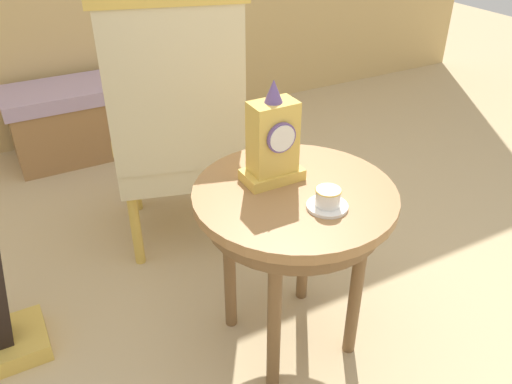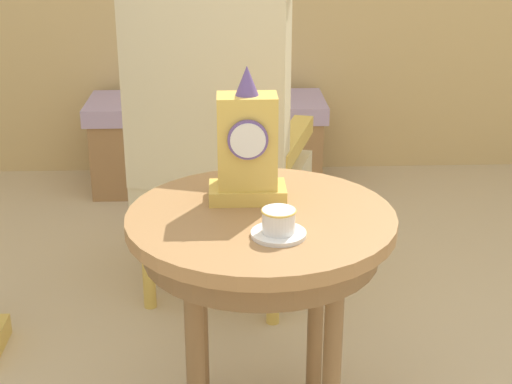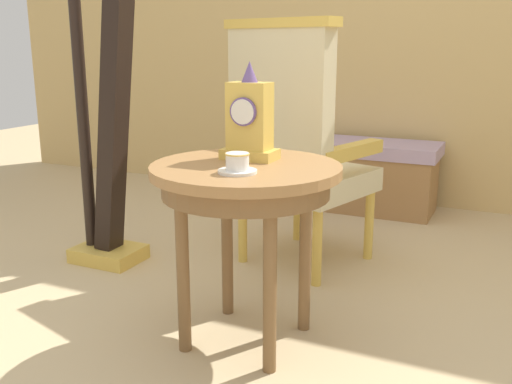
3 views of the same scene
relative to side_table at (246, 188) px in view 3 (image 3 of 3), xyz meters
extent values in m
plane|color=tan|center=(-0.07, -0.09, -0.56)|extent=(10.00, 10.00, 0.00)
cylinder|color=#9E7042|center=(0.00, 0.00, 0.06)|extent=(0.65, 0.65, 0.03)
cylinder|color=brown|center=(0.00, 0.00, 0.01)|extent=(0.57, 0.57, 0.07)
cylinder|color=brown|center=(0.16, 0.16, -0.26)|extent=(0.04, 0.04, 0.61)
cylinder|color=brown|center=(-0.16, 0.16, -0.26)|extent=(0.04, 0.04, 0.61)
cylinder|color=brown|center=(-0.16, -0.16, -0.26)|extent=(0.04, 0.04, 0.61)
cylinder|color=brown|center=(0.16, -0.16, -0.26)|extent=(0.04, 0.04, 0.61)
cylinder|color=white|center=(0.03, -0.13, 0.09)|extent=(0.12, 0.12, 0.01)
cylinder|color=white|center=(0.03, -0.13, 0.12)|extent=(0.07, 0.07, 0.05)
torus|color=gold|center=(0.03, -0.13, 0.14)|extent=(0.08, 0.08, 0.00)
cube|color=gold|center=(-0.03, 0.09, 0.10)|extent=(0.19, 0.11, 0.04)
cube|color=gold|center=(-0.03, 0.09, 0.23)|extent=(0.14, 0.09, 0.23)
cylinder|color=#664C8C|center=(-0.03, 0.04, 0.25)|extent=(0.10, 0.01, 0.10)
cylinder|color=white|center=(-0.03, 0.04, 0.25)|extent=(0.08, 0.00, 0.08)
cone|color=#664C8C|center=(-0.03, 0.09, 0.38)|extent=(0.06, 0.06, 0.07)
cube|color=beige|center=(-0.08, 0.84, -0.16)|extent=(0.64, 0.64, 0.11)
cube|color=beige|center=(-0.14, 0.62, 0.22)|extent=(0.52, 0.23, 0.64)
cube|color=gold|center=(-0.14, 0.62, 0.56)|extent=(0.57, 0.25, 0.04)
cube|color=gold|center=(0.14, 0.77, 0.01)|extent=(0.20, 0.47, 0.06)
cube|color=gold|center=(-0.30, 0.90, 0.01)|extent=(0.20, 0.47, 0.06)
cylinder|color=gold|center=(0.19, 0.99, -0.39)|extent=(0.04, 0.04, 0.35)
cylinder|color=gold|center=(-0.23, 1.11, -0.39)|extent=(0.04, 0.04, 0.35)
cylinder|color=gold|center=(0.07, 0.56, -0.39)|extent=(0.04, 0.04, 0.35)
cylinder|color=gold|center=(-0.35, 0.69, -0.39)|extent=(0.04, 0.04, 0.35)
cube|color=gold|center=(-0.96, 0.42, -0.53)|extent=(0.32, 0.24, 0.07)
cylinder|color=black|center=(-1.06, 0.42, 0.36)|extent=(0.06, 0.06, 1.71)
cube|color=black|center=(-0.86, 0.42, 0.29)|extent=(0.28, 0.11, 1.57)
cube|color=#B299B7|center=(-0.17, 1.86, -0.16)|extent=(1.13, 0.40, 0.08)
cube|color=#9E7042|center=(-0.17, 1.86, -0.38)|extent=(1.08, 0.38, 0.36)
camera|label=1|loc=(-0.76, -1.16, 0.94)|focal=36.57mm
camera|label=2|loc=(-0.08, -1.65, 0.79)|focal=53.19mm
camera|label=3|loc=(0.83, -1.71, 0.47)|focal=40.65mm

